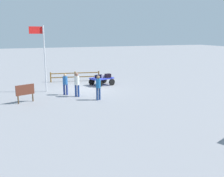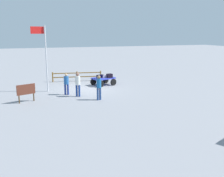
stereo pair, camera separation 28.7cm
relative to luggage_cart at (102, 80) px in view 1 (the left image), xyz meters
name	(u,v)px [view 1 (the left image)]	position (x,y,z in m)	size (l,w,h in m)	color
ground_plane	(87,89)	(1.58, 1.01, -0.48)	(120.00, 120.00, 0.00)	gray
luggage_cart	(102,80)	(0.00, 0.00, 0.00)	(2.16, 1.78, 0.66)	#2F3CC2
suitcase_tan	(99,76)	(0.24, -0.03, 0.31)	(0.68, 0.47, 0.25)	black
suitcase_grey	(108,76)	(-0.51, 0.21, 0.35)	(0.50, 0.43, 0.34)	black
suitcase_navy	(103,76)	(-0.17, -0.01, 0.31)	(0.62, 0.48, 0.24)	gray
worker_lead	(98,86)	(1.83, 4.76, 0.49)	(0.40, 0.40, 1.69)	navy
worker_trailing	(77,83)	(2.96, 3.32, 0.55)	(0.50, 0.50, 1.73)	navy
worker_supervisor	(65,83)	(3.63, 2.49, 0.44)	(0.46, 0.46, 1.58)	navy
flagpole	(43,53)	(4.94, 0.91, 2.54)	(1.08, 0.21, 5.03)	silver
signboard	(25,91)	(6.48, 3.69, 0.31)	(1.18, 0.49, 1.19)	#4C3319
wooden_fence	(75,76)	(1.73, -2.59, 0.07)	(4.53, 0.83, 0.92)	brown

